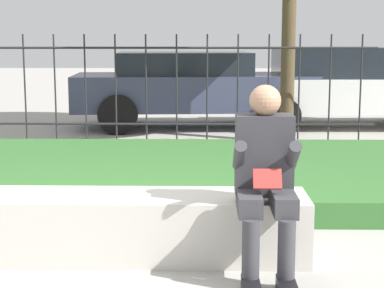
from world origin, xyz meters
The scene contains 7 objects.
ground_plane centered at (0.00, 0.00, 0.00)m, with size 60.00×60.00×0.00m, color #9E9B93.
stone_bench centered at (0.02, 0.00, 0.20)m, with size 2.68×0.56×0.46m.
person_seated_reader centered at (1.02, -0.31, 0.69)m, with size 0.42×0.73×1.26m.
grass_berm centered at (0.00, 2.38, 0.11)m, with size 8.18×3.36×0.23m.
iron_fence centered at (0.00, 4.85, 0.84)m, with size 6.18×0.03×1.62m.
car_parked_right centered at (3.08, 7.03, 0.74)m, with size 3.96×1.91×1.40m.
car_parked_center centered at (0.39, 6.89, 0.72)m, with size 4.28×2.10×1.32m.
Camera 1 is at (0.63, -4.42, 1.56)m, focal length 60.00 mm.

